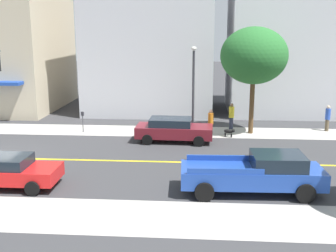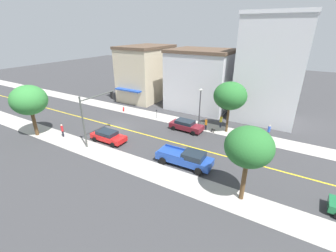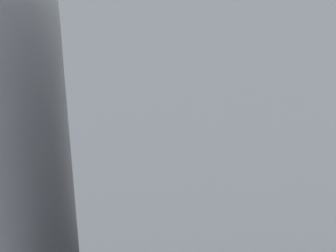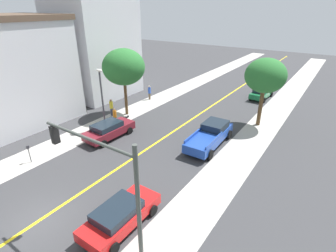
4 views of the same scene
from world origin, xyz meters
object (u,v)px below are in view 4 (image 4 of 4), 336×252
at_px(pedestrian_orange_shirt, 115,116).
at_px(green_sedan_right_curb, 262,92).
at_px(street_tree_left_far, 124,67).
at_px(maroon_sedan_left_curb, 109,130).
at_px(street_tree_left_near, 265,76).
at_px(street_lamp, 102,92).
at_px(small_dog, 125,118).
at_px(blue_pickup_truck, 211,135).
at_px(pedestrian_yellow_shirt, 111,107).
at_px(red_sedan_right_curb, 120,215).
at_px(traffic_light_mast, 107,177).
at_px(pedestrian_blue_shirt, 149,92).
at_px(parking_meter, 29,151).

bearing_deg(pedestrian_orange_shirt, green_sedan_right_curb, 43.10).
distance_m(street_tree_left_far, maroon_sedan_left_curb, 7.16).
height_order(street_tree_left_near, street_lamp, street_tree_left_near).
height_order(green_sedan_right_curb, small_dog, green_sedan_right_curb).
xyz_separation_m(street_tree_left_near, pedestrian_orange_shirt, (-11.82, -8.04, -4.02)).
distance_m(blue_pickup_truck, pedestrian_yellow_shirt, 11.65).
distance_m(green_sedan_right_curb, blue_pickup_truck, 14.82).
xyz_separation_m(street_tree_left_far, red_sedan_right_curb, (10.65, -12.07, -4.41)).
xyz_separation_m(street_tree_left_near, blue_pickup_truck, (-2.18, -6.39, -4.07)).
bearing_deg(red_sedan_right_curb, pedestrian_orange_shirt, 45.96).
bearing_deg(street_lamp, street_tree_left_near, 37.44).
xyz_separation_m(pedestrian_yellow_shirt, pedestrian_orange_shirt, (2.01, -1.50, -0.04)).
relative_size(street_tree_left_near, traffic_light_mast, 1.04).
height_order(pedestrian_blue_shirt, small_dog, pedestrian_blue_shirt).
relative_size(parking_meter, traffic_light_mast, 0.22).
height_order(street_tree_left_near, blue_pickup_truck, street_tree_left_near).
distance_m(street_lamp, pedestrian_yellow_shirt, 4.17).
height_order(parking_meter, red_sedan_right_curb, parking_meter).
xyz_separation_m(pedestrian_orange_shirt, small_dog, (0.26, 1.20, -0.55)).
relative_size(red_sedan_right_curb, blue_pickup_truck, 0.77).
bearing_deg(traffic_light_mast, small_dog, -49.12).
bearing_deg(red_sedan_right_curb, street_tree_left_near, -7.03).
height_order(parking_meter, pedestrian_yellow_shirt, pedestrian_yellow_shirt).
bearing_deg(street_tree_left_far, traffic_light_mast, -49.38).
height_order(blue_pickup_truck, pedestrian_orange_shirt, pedestrian_orange_shirt).
bearing_deg(green_sedan_right_curb, small_dog, 150.50).
height_order(pedestrian_blue_shirt, pedestrian_orange_shirt, pedestrian_blue_shirt).
relative_size(traffic_light_mast, maroon_sedan_left_curb, 1.33).
height_order(red_sedan_right_curb, small_dog, red_sedan_right_curb).
distance_m(red_sedan_right_curb, pedestrian_blue_shirt, 20.92).
bearing_deg(street_tree_left_near, pedestrian_orange_shirt, -145.78).
bearing_deg(pedestrian_yellow_shirt, green_sedan_right_curb, 156.66).
bearing_deg(pedestrian_blue_shirt, street_tree_left_near, 38.20).
distance_m(street_tree_left_near, pedestrian_yellow_shirt, 15.81).
xyz_separation_m(maroon_sedan_left_curb, pedestrian_blue_shirt, (-3.52, 10.38, 0.16)).
relative_size(street_tree_left_far, small_dog, 9.38).
height_order(street_lamp, blue_pickup_truck, street_lamp).
xyz_separation_m(street_tree_left_near, pedestrian_blue_shirt, (-13.76, -0.01, -4.00)).
relative_size(parking_meter, green_sedan_right_curb, 0.31).
height_order(maroon_sedan_left_curb, blue_pickup_truck, blue_pickup_truck).
xyz_separation_m(parking_meter, maroon_sedan_left_curb, (1.96, 6.27, -0.15)).
height_order(street_lamp, pedestrian_blue_shirt, street_lamp).
bearing_deg(maroon_sedan_left_curb, green_sedan_right_curb, -20.96).
bearing_deg(pedestrian_blue_shirt, blue_pickup_truck, 9.31).
distance_m(street_tree_left_far, blue_pickup_truck, 11.47).
height_order(traffic_light_mast, small_dog, traffic_light_mast).
height_order(street_tree_left_far, blue_pickup_truck, street_tree_left_far).
relative_size(street_tree_left_far, red_sedan_right_curb, 1.51).
bearing_deg(green_sedan_right_curb, pedestrian_orange_shirt, 151.73).
relative_size(pedestrian_yellow_shirt, pedestrian_orange_shirt, 1.05).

